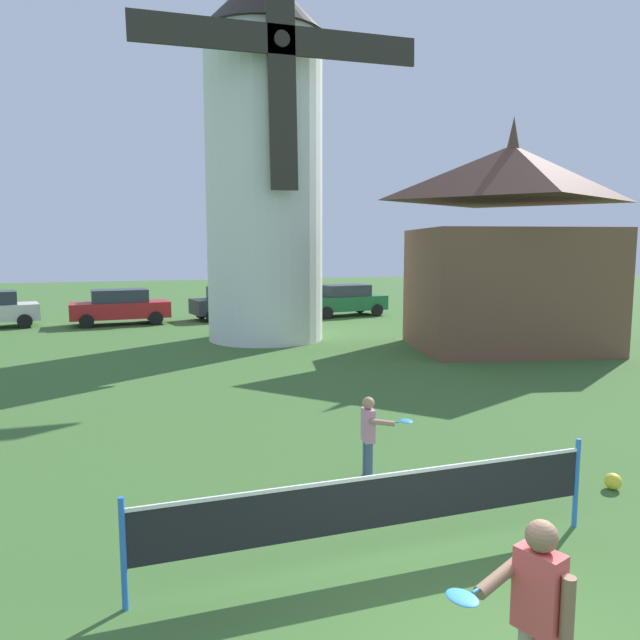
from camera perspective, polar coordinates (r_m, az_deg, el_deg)
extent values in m
cylinder|color=white|center=(21.77, -5.44, 12.24)|extent=(4.21, 4.21, 10.72)
cone|color=#28231E|center=(23.29, -5.65, 28.42)|extent=(4.55, 4.55, 2.31)
cylinder|color=#28231E|center=(20.45, -3.94, 25.52)|extent=(0.50, 0.60, 0.50)
cube|color=#332D28|center=(20.31, -3.82, 25.65)|extent=(9.27, 0.12, 1.06)
cube|color=#332D28|center=(20.31, -3.82, 25.65)|extent=(1.06, 0.12, 9.27)
cylinder|color=blue|center=(6.09, -18.66, -20.85)|extent=(0.06, 0.06, 1.10)
cylinder|color=blue|center=(7.93, 23.75, -14.37)|extent=(0.06, 0.06, 1.10)
cube|color=black|center=(6.53, 5.86, -17.33)|extent=(5.15, 0.01, 0.55)
cube|color=white|center=(6.41, 5.89, -14.93)|extent=(5.15, 0.02, 0.04)
cube|color=#DB4C4C|center=(4.76, 20.61, -23.55)|extent=(0.28, 0.37, 0.60)
sphere|color=#89664C|center=(4.57, 20.85, -19.13)|extent=(0.23, 0.23, 0.23)
cylinder|color=#89664C|center=(4.68, 23.03, -24.52)|extent=(0.10, 0.10, 0.45)
cylinder|color=#89664C|center=(4.65, 17.09, -22.87)|extent=(0.47, 0.24, 0.17)
cylinder|color=#338CCC|center=(4.53, 15.64, -23.74)|extent=(0.22, 0.09, 0.04)
ellipsoid|color=#338CCC|center=(4.37, 13.73, -24.85)|extent=(0.25, 0.29, 0.03)
cylinder|color=slate|center=(8.93, 4.55, -13.25)|extent=(0.11, 0.11, 0.55)
cylinder|color=slate|center=(8.80, 4.82, -13.55)|extent=(0.11, 0.11, 0.55)
cube|color=pink|center=(8.70, 4.72, -10.20)|extent=(0.17, 0.28, 0.49)
sphere|color=tan|center=(8.61, 4.74, -8.09)|extent=(0.18, 0.18, 0.18)
cylinder|color=tan|center=(8.86, 4.38, -10.00)|extent=(0.08, 0.08, 0.37)
cylinder|color=tan|center=(8.59, 6.10, -9.93)|extent=(0.38, 0.12, 0.14)
cylinder|color=#338CCC|center=(8.63, 7.03, -9.85)|extent=(0.22, 0.05, 0.04)
ellipsoid|color=#338CCC|center=(8.71, 8.42, -9.73)|extent=(0.20, 0.26, 0.03)
sphere|color=yellow|center=(9.43, 26.71, -13.90)|extent=(0.23, 0.23, 0.23)
cylinder|color=black|center=(29.34, -27.08, 0.24)|extent=(0.62, 0.30, 0.60)
cylinder|color=black|center=(27.65, -26.89, -0.12)|extent=(0.62, 0.30, 0.60)
cube|color=red|center=(27.43, -18.93, 0.95)|extent=(4.32, 2.01, 0.70)
cube|color=#2D333D|center=(27.37, -18.98, 2.26)|extent=(2.46, 1.67, 0.56)
cylinder|color=black|center=(28.43, -16.15, 0.54)|extent=(0.61, 0.22, 0.60)
cylinder|color=black|center=(26.76, -15.72, 0.17)|extent=(0.61, 0.22, 0.60)
cylinder|color=black|center=(28.25, -21.91, 0.27)|extent=(0.61, 0.22, 0.60)
cylinder|color=black|center=(26.56, -21.85, -0.12)|extent=(0.61, 0.22, 0.60)
cube|color=#1E232D|center=(28.24, -8.48, 1.41)|extent=(4.11, 2.37, 0.70)
cube|color=#2D333D|center=(28.19, -8.50, 2.69)|extent=(2.40, 1.86, 0.56)
cylinder|color=black|center=(29.54, -6.65, 1.00)|extent=(0.62, 0.28, 0.60)
cylinder|color=black|center=(27.98, -5.33, 0.69)|extent=(0.62, 0.28, 0.60)
cylinder|color=black|center=(28.65, -11.52, 0.72)|extent=(0.62, 0.28, 0.60)
cylinder|color=black|center=(27.04, -10.44, 0.38)|extent=(0.62, 0.28, 0.60)
cube|color=#1E6638|center=(29.26, 2.38, 1.68)|extent=(4.34, 2.24, 0.70)
cube|color=#2D333D|center=(29.21, 2.39, 2.91)|extent=(2.50, 1.80, 0.56)
cylinder|color=black|center=(30.72, 3.93, 1.26)|extent=(0.62, 0.26, 0.60)
cylinder|color=black|center=(29.27, 5.60, 0.96)|extent=(0.62, 0.26, 0.60)
cylinder|color=black|center=(29.41, -0.83, 1.02)|extent=(0.62, 0.26, 0.60)
cylinder|color=black|center=(27.89, 0.67, 0.70)|extent=(0.62, 0.26, 0.60)
cube|color=brown|center=(20.47, 17.85, 2.85)|extent=(6.82, 5.61, 4.00)
pyramid|color=brown|center=(20.57, 18.26, 13.46)|extent=(7.16, 5.89, 1.80)
cone|color=brown|center=(20.70, 18.36, 15.94)|extent=(0.70, 0.70, 1.80)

